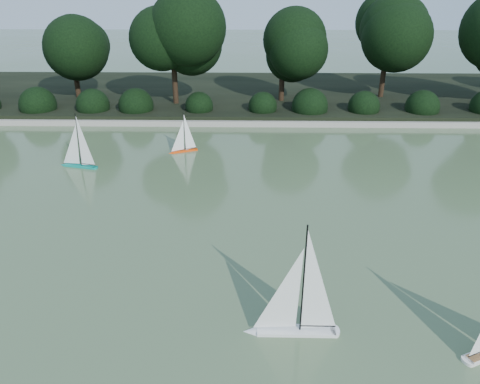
# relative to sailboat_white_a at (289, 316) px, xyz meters

# --- Properties ---
(ground) EXTENTS (80.00, 80.00, 0.00)m
(ground) POSITION_rel_sailboat_white_a_xyz_m (-0.35, 1.20, -0.30)
(ground) COLOR #3E5533
(ground) RESTS_ON ground
(pond_coping) EXTENTS (40.00, 0.35, 0.18)m
(pond_coping) POSITION_rel_sailboat_white_a_xyz_m (-0.35, 10.20, -0.21)
(pond_coping) COLOR gray
(pond_coping) RESTS_ON ground
(far_bank) EXTENTS (40.00, 8.00, 0.30)m
(far_bank) POSITION_rel_sailboat_white_a_xyz_m (-0.35, 14.20, -0.15)
(far_bank) COLOR black
(far_bank) RESTS_ON ground
(tree_line) EXTENTS (26.31, 3.93, 4.39)m
(tree_line) POSITION_rel_sailboat_white_a_xyz_m (0.88, 12.64, 2.34)
(tree_line) COLOR black
(tree_line) RESTS_ON ground
(shrub_hedge) EXTENTS (29.10, 1.10, 1.10)m
(shrub_hedge) POSITION_rel_sailboat_white_a_xyz_m (-0.35, 11.10, 0.15)
(shrub_hedge) COLOR black
(shrub_hedge) RESTS_ON ground
(sailboat_white_a) EXTENTS (1.40, 0.23, 1.91)m
(sailboat_white_a) POSITION_rel_sailboat_white_a_xyz_m (0.00, 0.00, 0.00)
(sailboat_white_a) COLOR white
(sailboat_white_a) RESTS_ON ground
(sailboat_orange) EXTENTS (0.86, 0.47, 1.22)m
(sailboat_orange) POSITION_rel_sailboat_white_a_xyz_m (-2.53, 7.57, -0.11)
(sailboat_orange) COLOR #F94207
(sailboat_orange) RESTS_ON ground
(sailboat_teal) EXTENTS (1.14, 0.44, 1.56)m
(sailboat_teal) POSITION_rel_sailboat_white_a_xyz_m (-5.21, 6.35, -0.06)
(sailboat_teal) COLOR #098777
(sailboat_teal) RESTS_ON ground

